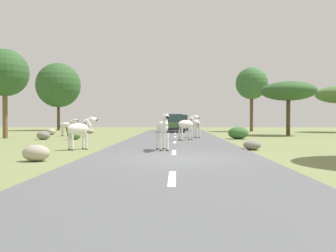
{
  "coord_description": "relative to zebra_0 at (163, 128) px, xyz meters",
  "views": [
    {
      "loc": [
        -0.1,
        -11.69,
        1.32
      ],
      "look_at": [
        -0.58,
        8.66,
        0.92
      ],
      "focal_mm": 38.64,
      "sensor_mm": 36.0,
      "label": 1
    }
  ],
  "objects": [
    {
      "name": "lane_markings",
      "position": [
        0.46,
        -3.89,
        -0.91
      ],
      "size": [
        0.16,
        56.0,
        0.01
      ],
      "color": "silver",
      "rests_on": "road"
    },
    {
      "name": "tree_7",
      "position": [
        -11.11,
        9.7,
        3.48
      ],
      "size": [
        3.2,
        3.2,
        6.07
      ],
      "color": "brown",
      "rests_on": "ground_plane"
    },
    {
      "name": "car_1",
      "position": [
        0.93,
        27.06,
        -0.11
      ],
      "size": [
        2.21,
        4.43,
        1.74
      ],
      "rotation": [
        0.0,
        0.0,
        3.2
      ],
      "color": "#476B38",
      "rests_on": "road"
    },
    {
      "name": "rock_1",
      "position": [
        -9.86,
        15.11,
        -0.69
      ],
      "size": [
        0.78,
        0.8,
        0.55
      ],
      "primitive_type": "ellipsoid",
      "color": "#A89E8C",
      "rests_on": "ground_plane"
    },
    {
      "name": "zebra_1",
      "position": [
        1.86,
        9.86,
        0.03
      ],
      "size": [
        0.64,
        1.65,
        1.57
      ],
      "rotation": [
        0.0,
        0.0,
        0.2
      ],
      "color": "silver",
      "rests_on": "road"
    },
    {
      "name": "zebra_4",
      "position": [
        1.17,
        7.01,
        0.02
      ],
      "size": [
        1.47,
        1.12,
        1.56
      ],
      "rotation": [
        0.0,
        0.0,
        5.3
      ],
      "color": "silver",
      "rests_on": "road"
    },
    {
      "name": "zebra_0",
      "position": [
        0.0,
        0.0,
        0.0
      ],
      "size": [
        0.67,
        1.59,
        1.53
      ],
      "rotation": [
        0.0,
        0.0,
        3.39
      ],
      "color": "silver",
      "rests_on": "road"
    },
    {
      "name": "tree_3",
      "position": [
        -13.1,
        26.84,
        4.24
      ],
      "size": [
        5.1,
        5.1,
        7.76
      ],
      "color": "#4C3823",
      "rests_on": "ground_plane"
    },
    {
      "name": "zebra_2",
      "position": [
        -7.85,
        12.99,
        -0.14
      ],
      "size": [
        1.46,
        0.39,
        1.38
      ],
      "rotation": [
        0.0,
        0.0,
        4.72
      ],
      "color": "silver",
      "rests_on": "ground_plane"
    },
    {
      "name": "rock_3",
      "position": [
        3.77,
        0.8,
        -0.75
      ],
      "size": [
        0.75,
        0.67,
        0.42
      ],
      "primitive_type": "ellipsoid",
      "color": "gray",
      "rests_on": "ground_plane"
    },
    {
      "name": "rock_4",
      "position": [
        -3.83,
        -3.46,
        -0.7
      ],
      "size": [
        0.85,
        0.64,
        0.52
      ],
      "primitive_type": "ellipsoid",
      "color": "#A89E8C",
      "rests_on": "ground_plane"
    },
    {
      "name": "ground_plane",
      "position": [
        0.65,
        -2.89,
        -0.96
      ],
      "size": [
        90.0,
        90.0,
        0.0
      ],
      "primitive_type": "plane",
      "color": "olive"
    },
    {
      "name": "rock_2",
      "position": [
        -7.92,
        8.18,
        -0.69
      ],
      "size": [
        0.85,
        0.74,
        0.54
      ],
      "primitive_type": "ellipsoid",
      "color": "gray",
      "rests_on": "ground_plane"
    },
    {
      "name": "tree_2",
      "position": [
        9.5,
        14.55,
        2.57
      ],
      "size": [
        4.37,
        4.37,
        4.32
      ],
      "color": "#4C3823",
      "rests_on": "ground_plane"
    },
    {
      "name": "tree_5",
      "position": [
        8.44,
        23.59,
        4.07
      ],
      "size": [
        3.35,
        3.35,
        6.74
      ],
      "color": "brown",
      "rests_on": "ground_plane"
    },
    {
      "name": "bush_0",
      "position": [
        4.61,
        9.22,
        -0.56
      ],
      "size": [
        1.34,
        1.2,
        0.8
      ],
      "primitive_type": "ellipsoid",
      "color": "#386633",
      "rests_on": "ground_plane"
    },
    {
      "name": "car_0",
      "position": [
        0.24,
        20.67,
        -0.11
      ],
      "size": [
        2.18,
        4.42,
        1.74
      ],
      "rotation": [
        0.0,
        0.0,
        3.19
      ],
      "color": "#476B38",
      "rests_on": "road"
    },
    {
      "name": "bush_2",
      "position": [
        -5.99,
        8.31,
        -0.71
      ],
      "size": [
        0.84,
        0.76,
        0.51
      ],
      "primitive_type": "ellipsoid",
      "color": "#4C7038",
      "rests_on": "ground_plane"
    },
    {
      "name": "zebra_3",
      "position": [
        -3.59,
        0.76,
        -0.08
      ],
      "size": [
        1.24,
        1.24,
        1.47
      ],
      "rotation": [
        0.0,
        0.0,
        5.5
      ],
      "color": "silver",
      "rests_on": "ground_plane"
    },
    {
      "name": "rock_0",
      "position": [
        -7.39,
        18.4,
        -0.76
      ],
      "size": [
        0.76,
        0.75,
        0.41
      ],
      "primitive_type": "ellipsoid",
      "color": "#A89E8C",
      "rests_on": "ground_plane"
    },
    {
      "name": "road",
      "position": [
        0.46,
        -2.89,
        -0.94
      ],
      "size": [
        6.0,
        64.0,
        0.05
      ],
      "primitive_type": "cube",
      "color": "#56595B",
      "rests_on": "ground_plane"
    }
  ]
}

